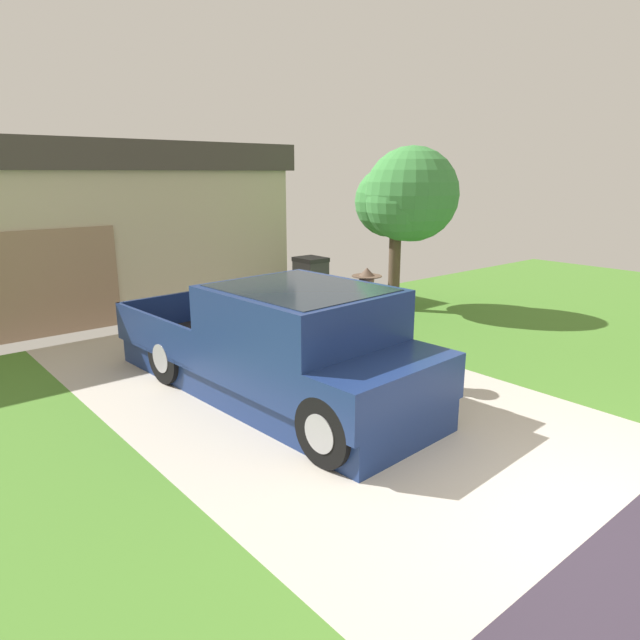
{
  "coord_description": "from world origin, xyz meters",
  "views": [
    {
      "loc": [
        -4.79,
        -1.77,
        3.09
      ],
      "look_at": [
        0.01,
        3.92,
        1.15
      ],
      "focal_mm": 31.78,
      "sensor_mm": 36.0,
      "label": 1
    }
  ],
  "objects_px": {
    "handbag": "(376,380)",
    "house_with_garage": "(50,226)",
    "wheeled_trash_bin": "(311,279)",
    "pickup_truck": "(288,349)",
    "front_yard_tree": "(404,199)",
    "person_with_hat": "(366,318)"
  },
  "relations": [
    {
      "from": "pickup_truck",
      "to": "wheeled_trash_bin",
      "type": "height_order",
      "value": "pickup_truck"
    },
    {
      "from": "handbag",
      "to": "front_yard_tree",
      "type": "height_order",
      "value": "front_yard_tree"
    },
    {
      "from": "pickup_truck",
      "to": "wheeled_trash_bin",
      "type": "relative_size",
      "value": 4.8
    },
    {
      "from": "handbag",
      "to": "house_with_garage",
      "type": "distance_m",
      "value": 9.01
    },
    {
      "from": "person_with_hat",
      "to": "house_with_garage",
      "type": "distance_m",
      "value": 8.63
    },
    {
      "from": "front_yard_tree",
      "to": "person_with_hat",
      "type": "bearing_deg",
      "value": -144.26
    },
    {
      "from": "person_with_hat",
      "to": "wheeled_trash_bin",
      "type": "bearing_deg",
      "value": -119.39
    },
    {
      "from": "wheeled_trash_bin",
      "to": "pickup_truck",
      "type": "bearing_deg",
      "value": -132.21
    },
    {
      "from": "house_with_garage",
      "to": "wheeled_trash_bin",
      "type": "bearing_deg",
      "value": -38.59
    },
    {
      "from": "handbag",
      "to": "front_yard_tree",
      "type": "bearing_deg",
      "value": 38.03
    },
    {
      "from": "front_yard_tree",
      "to": "wheeled_trash_bin",
      "type": "xyz_separation_m",
      "value": [
        -1.24,
        1.76,
        -1.91
      ]
    },
    {
      "from": "pickup_truck",
      "to": "house_with_garage",
      "type": "relative_size",
      "value": 0.54
    },
    {
      "from": "person_with_hat",
      "to": "front_yard_tree",
      "type": "distance_m",
      "value": 5.11
    },
    {
      "from": "pickup_truck",
      "to": "house_with_garage",
      "type": "xyz_separation_m",
      "value": [
        -0.69,
        8.14,
        1.14
      ]
    },
    {
      "from": "person_with_hat",
      "to": "front_yard_tree",
      "type": "relative_size",
      "value": 0.48
    },
    {
      "from": "person_with_hat",
      "to": "handbag",
      "type": "xyz_separation_m",
      "value": [
        -0.02,
        -0.27,
        -0.88
      ]
    },
    {
      "from": "house_with_garage",
      "to": "wheeled_trash_bin",
      "type": "xyz_separation_m",
      "value": [
        4.69,
        -3.74,
        -1.27
      ]
    },
    {
      "from": "house_with_garage",
      "to": "front_yard_tree",
      "type": "distance_m",
      "value": 8.11
    },
    {
      "from": "pickup_truck",
      "to": "handbag",
      "type": "xyz_separation_m",
      "value": [
        1.24,
        -0.48,
        -0.61
      ]
    },
    {
      "from": "pickup_truck",
      "to": "person_with_hat",
      "type": "distance_m",
      "value": 1.31
    },
    {
      "from": "person_with_hat",
      "to": "handbag",
      "type": "height_order",
      "value": "person_with_hat"
    },
    {
      "from": "pickup_truck",
      "to": "wheeled_trash_bin",
      "type": "distance_m",
      "value": 5.94
    }
  ]
}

